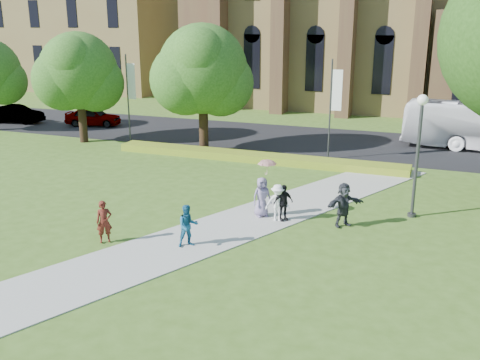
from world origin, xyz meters
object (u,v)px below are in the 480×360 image
at_px(streetlamp, 419,142).
at_px(car_0, 93,117).
at_px(car_1, 16,114).
at_px(pedestrian_0, 104,222).

distance_m(streetlamp, car_0, 28.65).
height_order(streetlamp, car_1, streetlamp).
bearing_deg(streetlamp, pedestrian_0, -146.14).
xyz_separation_m(car_1, pedestrian_0, (21.58, -18.71, 0.09)).
relative_size(car_1, pedestrian_0, 2.76).
bearing_deg(car_1, streetlamp, -117.49).
bearing_deg(streetlamp, car_1, 160.25).
height_order(car_0, pedestrian_0, pedestrian_0).
bearing_deg(pedestrian_0, streetlamp, -5.63).
distance_m(car_1, pedestrian_0, 28.56).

